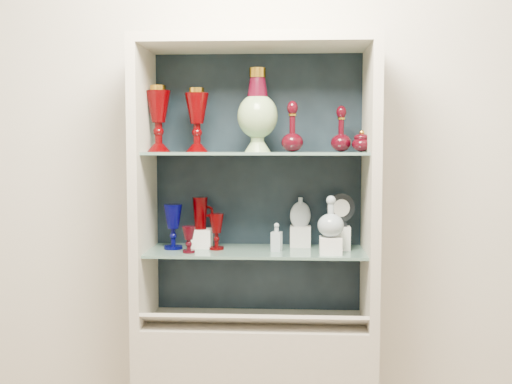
# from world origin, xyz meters

# --- Properties ---
(wall_back) EXTENTS (3.50, 0.02, 2.80)m
(wall_back) POSITION_xyz_m (0.00, 1.75, 1.40)
(wall_back) COLOR silver
(wall_back) RESTS_ON ground
(cabinet_back_panel) EXTENTS (0.98, 0.02, 1.15)m
(cabinet_back_panel) POSITION_xyz_m (0.00, 1.72, 1.32)
(cabinet_back_panel) COLOR black
(cabinet_back_panel) RESTS_ON cabinet_base
(cabinet_side_left) EXTENTS (0.04, 0.40, 1.15)m
(cabinet_side_left) POSITION_xyz_m (-0.48, 1.53, 1.32)
(cabinet_side_left) COLOR #BFB5A3
(cabinet_side_left) RESTS_ON cabinet_base
(cabinet_side_right) EXTENTS (0.04, 0.40, 1.15)m
(cabinet_side_right) POSITION_xyz_m (0.48, 1.53, 1.32)
(cabinet_side_right) COLOR #BFB5A3
(cabinet_side_right) RESTS_ON cabinet_base
(cabinet_top_cap) EXTENTS (1.00, 0.40, 0.04)m
(cabinet_top_cap) POSITION_xyz_m (0.00, 1.53, 1.92)
(cabinet_top_cap) COLOR #BFB5A3
(cabinet_top_cap) RESTS_ON cabinet_side_left
(shelf_lower) EXTENTS (0.92, 0.34, 0.01)m
(shelf_lower) POSITION_xyz_m (0.00, 1.55, 1.04)
(shelf_lower) COLOR slate
(shelf_lower) RESTS_ON cabinet_side_left
(shelf_upper) EXTENTS (0.92, 0.34, 0.01)m
(shelf_upper) POSITION_xyz_m (0.00, 1.55, 1.46)
(shelf_upper) COLOR slate
(shelf_upper) RESTS_ON cabinet_side_left
(label_ledge) EXTENTS (0.92, 0.17, 0.09)m
(label_ledge) POSITION_xyz_m (0.00, 1.42, 0.78)
(label_ledge) COLOR #BFB5A3
(label_ledge) RESTS_ON cabinet_base
(label_card_0) EXTENTS (0.10, 0.06, 0.03)m
(label_card_0) POSITION_xyz_m (0.27, 1.42, 0.80)
(label_card_0) COLOR white
(label_card_0) RESTS_ON label_ledge
(label_card_1) EXTENTS (0.10, 0.06, 0.03)m
(label_card_1) POSITION_xyz_m (-0.22, 1.42, 0.80)
(label_card_1) COLOR white
(label_card_1) RESTS_ON label_ledge
(pedestal_lamp_left) EXTENTS (0.12, 0.12, 0.28)m
(pedestal_lamp_left) POSITION_xyz_m (-0.42, 1.55, 1.61)
(pedestal_lamp_left) COLOR #430000
(pedestal_lamp_left) RESTS_ON shelf_upper
(pedestal_lamp_right) EXTENTS (0.11, 0.11, 0.27)m
(pedestal_lamp_right) POSITION_xyz_m (-0.25, 1.53, 1.60)
(pedestal_lamp_right) COLOR #430000
(pedestal_lamp_right) RESTS_ON shelf_upper
(enamel_urn) EXTENTS (0.17, 0.17, 0.34)m
(enamel_urn) POSITION_xyz_m (0.01, 1.50, 1.64)
(enamel_urn) COLOR #074821
(enamel_urn) RESTS_ON shelf_upper
(ruby_decanter_a) EXTENTS (0.12, 0.12, 0.23)m
(ruby_decanter_a) POSITION_xyz_m (0.15, 1.49, 1.59)
(ruby_decanter_a) COLOR #3C050D
(ruby_decanter_a) RESTS_ON shelf_upper
(ruby_decanter_b) EXTENTS (0.11, 0.11, 0.20)m
(ruby_decanter_b) POSITION_xyz_m (0.36, 1.57, 1.57)
(ruby_decanter_b) COLOR #3C050D
(ruby_decanter_b) RESTS_ON shelf_upper
(lidded_bowl) EXTENTS (0.09, 0.09, 0.09)m
(lidded_bowl) POSITION_xyz_m (0.44, 1.53, 1.52)
(lidded_bowl) COLOR #3C050D
(lidded_bowl) RESTS_ON shelf_upper
(cobalt_goblet) EXTENTS (0.08, 0.08, 0.19)m
(cobalt_goblet) POSITION_xyz_m (-0.36, 1.55, 1.15)
(cobalt_goblet) COLOR #010243
(cobalt_goblet) RESTS_ON shelf_lower
(ruby_goblet_tall) EXTENTS (0.08, 0.08, 0.15)m
(ruby_goblet_tall) POSITION_xyz_m (-0.17, 1.55, 1.13)
(ruby_goblet_tall) COLOR #430000
(ruby_goblet_tall) RESTS_ON shelf_lower
(ruby_goblet_small) EXTENTS (0.07, 0.07, 0.11)m
(ruby_goblet_small) POSITION_xyz_m (-0.28, 1.46, 1.11)
(ruby_goblet_small) COLOR #3C050D
(ruby_goblet_small) RESTS_ON shelf_lower
(riser_ruby_pitcher) EXTENTS (0.10, 0.10, 0.08)m
(riser_ruby_pitcher) POSITION_xyz_m (-0.25, 1.60, 1.09)
(riser_ruby_pitcher) COLOR silver
(riser_ruby_pitcher) RESTS_ON shelf_lower
(ruby_pitcher) EXTENTS (0.12, 0.09, 0.14)m
(ruby_pitcher) POSITION_xyz_m (-0.25, 1.60, 1.20)
(ruby_pitcher) COLOR #430000
(ruby_pitcher) RESTS_ON riser_ruby_pitcher
(clear_square_bottle) EXTENTS (0.05, 0.05, 0.12)m
(clear_square_bottle) POSITION_xyz_m (0.09, 1.52, 1.11)
(clear_square_bottle) COLOR #8FA0A9
(clear_square_bottle) RESTS_ON shelf_lower
(riser_flat_flask) EXTENTS (0.09, 0.09, 0.09)m
(riser_flat_flask) POSITION_xyz_m (0.19, 1.65, 1.09)
(riser_flat_flask) COLOR silver
(riser_flat_flask) RESTS_ON shelf_lower
(flat_flask) EXTENTS (0.10, 0.06, 0.13)m
(flat_flask) POSITION_xyz_m (0.19, 1.65, 1.21)
(flat_flask) COLOR #ABB6BD
(flat_flask) RESTS_ON riser_flat_flask
(riser_clear_round_decanter) EXTENTS (0.09, 0.09, 0.07)m
(riser_clear_round_decanter) POSITION_xyz_m (0.31, 1.47, 1.08)
(riser_clear_round_decanter) COLOR silver
(riser_clear_round_decanter) RESTS_ON shelf_lower
(clear_round_decanter) EXTENTS (0.13, 0.13, 0.16)m
(clear_round_decanter) POSITION_xyz_m (0.31, 1.47, 1.20)
(clear_round_decanter) COLOR #8FA0A9
(clear_round_decanter) RESTS_ON riser_clear_round_decanter
(riser_cameo_medallion) EXTENTS (0.08, 0.08, 0.10)m
(riser_cameo_medallion) POSITION_xyz_m (0.36, 1.58, 1.10)
(riser_cameo_medallion) COLOR silver
(riser_cameo_medallion) RESTS_ON shelf_lower
(cameo_medallion) EXTENTS (0.13, 0.08, 0.15)m
(cameo_medallion) POSITION_xyz_m (0.36, 1.58, 1.22)
(cameo_medallion) COLOR black
(cameo_medallion) RESTS_ON riser_cameo_medallion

